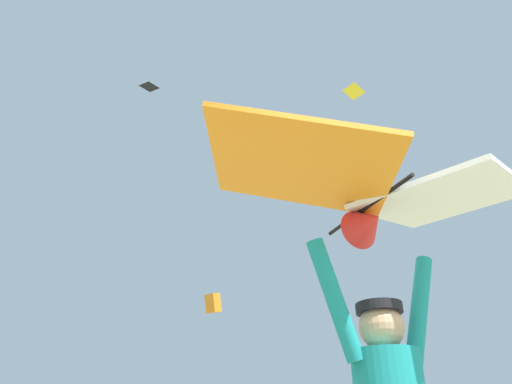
{
  "coord_description": "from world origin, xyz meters",
  "views": [
    {
      "loc": [
        -1.89,
        -1.79,
        0.96
      ],
      "look_at": [
        -0.25,
        1.57,
        2.99
      ],
      "focal_mm": 32.94,
      "sensor_mm": 36.0,
      "label": 1
    }
  ],
  "objects_px": {
    "distant_kite_black_overhead_distant": "(149,86)",
    "held_stunt_kite": "(375,191)",
    "distant_kite_yellow_mid_left": "(354,91)",
    "distant_kite_orange_mid_right": "(213,303)"
  },
  "relations": [
    {
      "from": "distant_kite_black_overhead_distant",
      "to": "held_stunt_kite",
      "type": "bearing_deg",
      "value": -95.77
    },
    {
      "from": "held_stunt_kite",
      "to": "distant_kite_yellow_mid_left",
      "type": "relative_size",
      "value": 2.18
    },
    {
      "from": "distant_kite_black_overhead_distant",
      "to": "distant_kite_yellow_mid_left",
      "type": "bearing_deg",
      "value": -51.4
    },
    {
      "from": "distant_kite_yellow_mid_left",
      "to": "held_stunt_kite",
      "type": "bearing_deg",
      "value": -130.95
    },
    {
      "from": "distant_kite_yellow_mid_left",
      "to": "distant_kite_black_overhead_distant",
      "type": "height_order",
      "value": "distant_kite_black_overhead_distant"
    },
    {
      "from": "distant_kite_orange_mid_right",
      "to": "distant_kite_black_overhead_distant",
      "type": "bearing_deg",
      "value": -128.85
    },
    {
      "from": "held_stunt_kite",
      "to": "distant_kite_orange_mid_right",
      "type": "xyz_separation_m",
      "value": [
        10.54,
        30.34,
        8.0
      ]
    },
    {
      "from": "distant_kite_yellow_mid_left",
      "to": "distant_kite_orange_mid_right",
      "type": "distance_m",
      "value": 20.23
    },
    {
      "from": "held_stunt_kite",
      "to": "distant_kite_yellow_mid_left",
      "type": "distance_m",
      "value": 18.81
    },
    {
      "from": "distant_kite_yellow_mid_left",
      "to": "distant_kite_black_overhead_distant",
      "type": "xyz_separation_m",
      "value": [
        -7.25,
        9.08,
        4.64
      ]
    }
  ]
}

